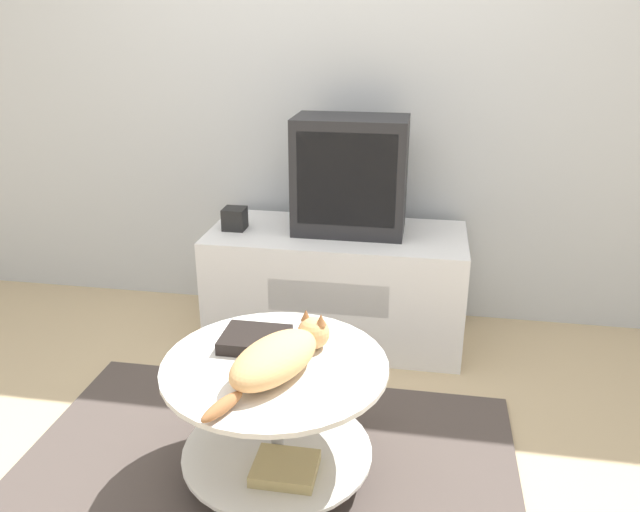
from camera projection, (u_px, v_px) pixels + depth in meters
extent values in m
plane|color=tan|center=(258.00, 492.00, 2.16)|extent=(12.00, 12.00, 0.00)
cube|color=silver|center=(330.00, 67.00, 3.10)|extent=(8.00, 0.05, 2.60)
cube|color=#4C423D|center=(257.00, 490.00, 2.16)|extent=(1.80, 1.39, 0.02)
cube|color=white|center=(336.00, 285.00, 3.12)|extent=(1.24, 0.56, 0.56)
cube|color=silver|center=(328.00, 298.00, 2.84)|extent=(0.56, 0.01, 0.16)
cube|color=#232326|center=(350.00, 175.00, 2.94)|extent=(0.53, 0.31, 0.55)
cube|color=black|center=(346.00, 180.00, 2.79)|extent=(0.45, 0.01, 0.43)
cube|color=black|center=(235.00, 219.00, 3.04)|extent=(0.11, 0.11, 0.11)
cylinder|color=#B2B2B7|center=(278.00, 473.00, 2.21)|extent=(0.32, 0.32, 0.01)
cylinder|color=#B7B7BC|center=(277.00, 423.00, 2.13)|extent=(0.04, 0.04, 0.44)
cylinder|color=silver|center=(277.00, 450.00, 2.18)|extent=(0.66, 0.66, 0.01)
cylinder|color=silver|center=(275.00, 365.00, 2.05)|extent=(0.75, 0.75, 0.02)
cube|color=tan|center=(285.00, 468.00, 2.05)|extent=(0.21, 0.18, 0.04)
cube|color=#2D478C|center=(263.00, 423.00, 2.30)|extent=(0.16, 0.15, 0.01)
cube|color=black|center=(255.00, 340.00, 2.15)|extent=(0.23, 0.19, 0.04)
ellipsoid|color=tan|center=(274.00, 359.00, 1.95)|extent=(0.32, 0.42, 0.12)
sphere|color=tan|center=(313.00, 333.00, 2.12)|extent=(0.11, 0.11, 0.11)
cone|color=#996038|center=(306.00, 315.00, 2.12)|extent=(0.04, 0.04, 0.04)
cone|color=#996038|center=(321.00, 320.00, 2.09)|extent=(0.04, 0.04, 0.04)
ellipsoid|color=#996038|center=(222.00, 406.00, 1.77)|extent=(0.11, 0.17, 0.04)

